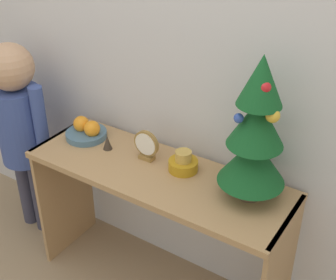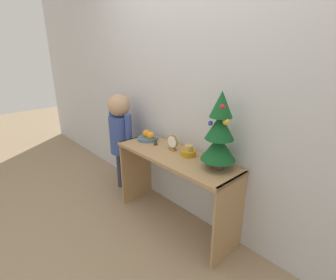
# 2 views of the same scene
# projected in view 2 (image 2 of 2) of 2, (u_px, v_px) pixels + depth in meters

# --- Properties ---
(ground_plane) EXTENTS (12.00, 12.00, 0.00)m
(ground_plane) POSITION_uv_depth(u_px,v_px,m) (158.00, 232.00, 2.46)
(ground_plane) COLOR #997F60
(back_wall) EXTENTS (7.00, 0.05, 2.50)m
(back_wall) POSITION_uv_depth(u_px,v_px,m) (197.00, 93.00, 2.33)
(back_wall) COLOR silver
(back_wall) RESTS_ON ground_plane
(console_table) EXTENTS (1.25, 0.42, 0.73)m
(console_table) POSITION_uv_depth(u_px,v_px,m) (175.00, 171.00, 2.40)
(console_table) COLOR tan
(console_table) RESTS_ON ground_plane
(mini_tree) EXTENTS (0.28, 0.28, 0.62)m
(mini_tree) POSITION_uv_depth(u_px,v_px,m) (220.00, 133.00, 2.00)
(mini_tree) COLOR #4C3828
(mini_tree) RESTS_ON console_table
(fruit_bowl) EXTENTS (0.21, 0.21, 0.10)m
(fruit_bowl) POSITION_uv_depth(u_px,v_px,m) (148.00, 137.00, 2.70)
(fruit_bowl) COLOR #476B84
(fruit_bowl) RESTS_ON console_table
(singing_bowl) EXTENTS (0.13, 0.13, 0.10)m
(singing_bowl) POSITION_uv_depth(u_px,v_px,m) (188.00, 152.00, 2.32)
(singing_bowl) COLOR #B78419
(singing_bowl) RESTS_ON console_table
(desk_clock) EXTENTS (0.13, 0.04, 0.15)m
(desk_clock) POSITION_uv_depth(u_px,v_px,m) (172.00, 143.00, 2.43)
(desk_clock) COLOR olive
(desk_clock) RESTS_ON console_table
(figurine) EXTENTS (0.05, 0.05, 0.07)m
(figurine) POSITION_uv_depth(u_px,v_px,m) (156.00, 142.00, 2.57)
(figurine) COLOR #382D23
(figurine) RESTS_ON console_table
(child_figure) EXTENTS (0.40, 0.26, 1.15)m
(child_figure) POSITION_uv_depth(u_px,v_px,m) (121.00, 131.00, 2.98)
(child_figure) COLOR #38384C
(child_figure) RESTS_ON ground_plane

